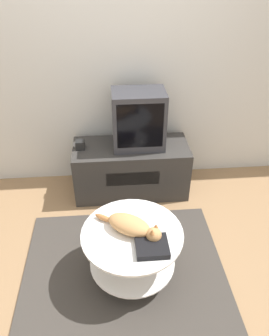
{
  "coord_description": "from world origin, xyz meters",
  "views": [
    {
      "loc": [
        -0.06,
        -1.7,
        2.2
      ],
      "look_at": [
        0.13,
        0.5,
        0.64
      ],
      "focal_mm": 35.0,
      "sensor_mm": 36.0,
      "label": 1
    }
  ],
  "objects_px": {
    "tv": "(139,120)",
    "cat": "(132,226)",
    "dvd_box": "(152,246)",
    "speaker": "(80,145)"
  },
  "relations": [
    {
      "from": "dvd_box",
      "to": "cat",
      "type": "height_order",
      "value": "cat"
    },
    {
      "from": "tv",
      "to": "cat",
      "type": "relative_size",
      "value": 1.17
    },
    {
      "from": "speaker",
      "to": "cat",
      "type": "bearing_deg",
      "value": -68.78
    },
    {
      "from": "speaker",
      "to": "dvd_box",
      "type": "height_order",
      "value": "speaker"
    },
    {
      "from": "tv",
      "to": "speaker",
      "type": "xyz_separation_m",
      "value": [
        -0.56,
        -0.01,
        -0.24
      ]
    },
    {
      "from": "cat",
      "to": "dvd_box",
      "type": "bearing_deg",
      "value": -20.86
    },
    {
      "from": "tv",
      "to": "dvd_box",
      "type": "height_order",
      "value": "tv"
    },
    {
      "from": "tv",
      "to": "cat",
      "type": "height_order",
      "value": "tv"
    },
    {
      "from": "dvd_box",
      "to": "tv",
      "type": "bearing_deg",
      "value": 88.91
    },
    {
      "from": "dvd_box",
      "to": "cat",
      "type": "xyz_separation_m",
      "value": [
        -0.12,
        0.17,
        0.04
      ]
    }
  ]
}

